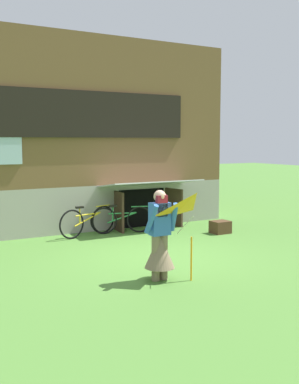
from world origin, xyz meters
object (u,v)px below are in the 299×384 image
at_px(person, 160,243).
at_px(bicycle_green, 122,219).
at_px(kite, 197,213).
at_px(bicycle_yellow, 88,221).
at_px(wooden_crate, 220,227).

bearing_deg(person, bicycle_green, 62.73).
relative_size(kite, bicycle_green, 0.91).
relative_size(person, kite, 1.08).
bearing_deg(kite, bicycle_yellow, 90.76).
height_order(person, bicycle_green, person).
relative_size(person, wooden_crate, 3.38).
bearing_deg(wooden_crate, bicycle_yellow, 156.50).
xyz_separation_m(kite, wooden_crate, (3.05, 3.22, -1.03)).
bearing_deg(bicycle_yellow, person, -110.33).
height_order(person, wooden_crate, person).
relative_size(bicycle_green, bicycle_yellow, 0.94).
distance_m(kite, bicycle_green, 4.62).
distance_m(person, bicycle_yellow, 4.11).
bearing_deg(kite, bicycle_green, 79.40).
bearing_deg(bicycle_green, wooden_crate, -12.54).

